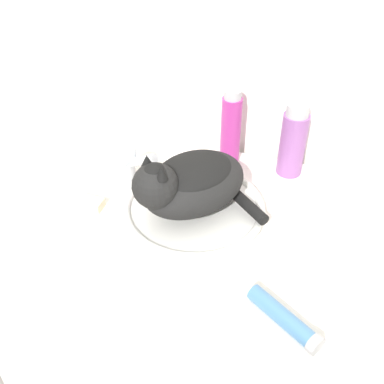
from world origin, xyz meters
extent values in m
cube|color=silver|center=(0.00, 0.67, 1.20)|extent=(8.00, 0.05, 2.40)
cube|color=white|center=(0.00, 0.31, 0.44)|extent=(1.06, 0.62, 0.88)
cylinder|color=silver|center=(-0.02, 0.30, 0.90)|extent=(0.33, 0.33, 0.03)
torus|color=silver|center=(-0.02, 0.30, 0.91)|extent=(0.35, 0.35, 0.02)
ellipsoid|color=black|center=(-0.02, 0.30, 0.99)|extent=(0.31, 0.33, 0.13)
ellipsoid|color=black|center=(-0.02, 0.30, 1.02)|extent=(0.24, 0.25, 0.06)
sphere|color=black|center=(-0.08, 0.22, 1.03)|extent=(0.11, 0.11, 0.11)
sphere|color=black|center=(-0.08, 0.22, 1.06)|extent=(0.06, 0.06, 0.06)
cone|color=black|center=(-0.10, 0.23, 1.08)|extent=(0.03, 0.03, 0.03)
cone|color=black|center=(-0.05, 0.20, 1.08)|extent=(0.03, 0.03, 0.03)
cylinder|color=black|center=(0.11, 0.33, 0.94)|extent=(0.13, 0.12, 0.03)
cylinder|color=silver|center=(-0.22, 0.37, 0.92)|extent=(0.04, 0.04, 0.07)
cylinder|color=silver|center=(-0.18, 0.35, 0.98)|extent=(0.11, 0.06, 0.08)
sphere|color=silver|center=(-0.22, 0.37, 0.99)|extent=(0.06, 0.06, 0.06)
cylinder|color=#B2338C|center=(0.01, 0.57, 0.98)|extent=(0.06, 0.06, 0.20)
cylinder|color=#B7B7BC|center=(0.01, 0.57, 1.10)|extent=(0.05, 0.05, 0.03)
cylinder|color=#93569E|center=(0.18, 0.57, 0.97)|extent=(0.07, 0.07, 0.18)
cylinder|color=#B7B7BC|center=(0.18, 0.57, 1.08)|extent=(0.06, 0.06, 0.03)
cylinder|color=#4C7FB2|center=(0.25, 0.06, 0.90)|extent=(0.15, 0.11, 0.04)
cylinder|color=#B7B7BC|center=(0.32, 0.01, 0.90)|extent=(0.04, 0.04, 0.04)
cube|color=beige|center=(-0.28, 0.25, 0.89)|extent=(0.07, 0.04, 0.02)
camera|label=1|loc=(0.26, -0.55, 1.70)|focal=45.00mm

